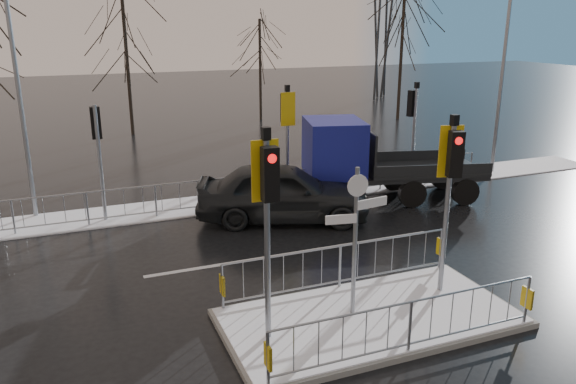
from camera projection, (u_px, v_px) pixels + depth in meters
name	position (u px, v px, depth m)	size (l,w,h in m)	color
ground	(370.00, 321.00, 11.44)	(120.00, 120.00, 0.00)	black
snow_verge	(243.00, 200.00, 19.07)	(30.00, 2.00, 0.04)	white
lane_markings	(378.00, 329.00, 11.14)	(8.00, 11.38, 0.01)	silver
traffic_island	(370.00, 304.00, 11.33)	(6.00, 3.04, 4.15)	slate
far_kerb_fixtures	(256.00, 175.00, 18.43)	(18.00, 0.65, 3.83)	gray
car_far_lane	(283.00, 192.00, 17.00)	(2.09, 5.21, 1.77)	black
flatbed_truck	(359.00, 158.00, 18.73)	(6.33, 3.59, 2.77)	black
tree_far_a	(126.00, 42.00, 28.85)	(3.75, 3.75, 7.08)	black
tree_far_b	(260.00, 50.00, 33.66)	(3.25, 3.25, 6.14)	black
tree_far_c	(402.00, 33.00, 33.55)	(4.00, 4.00, 7.55)	black
street_lamp_right	(505.00, 61.00, 21.46)	(1.25, 0.18, 8.00)	gray
street_lamp_left	(18.00, 70.00, 16.27)	(1.25, 0.18, 8.20)	gray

